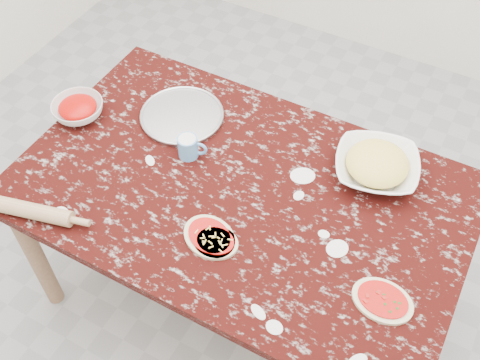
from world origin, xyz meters
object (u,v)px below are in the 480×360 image
object	(u,v)px
flour_mug	(189,147)
worktable	(240,203)
cheese_bowl	(376,167)
rolling_pin	(33,211)
sauce_bowl	(78,110)
pizza_tray	(182,116)

from	to	relation	value
flour_mug	worktable	bearing A→B (deg)	-12.34
cheese_bowl	flour_mug	world-z (taller)	flour_mug
worktable	rolling_pin	xyz separation A→B (m)	(-0.56, -0.44, 0.11)
flour_mug	sauce_bowl	bearing A→B (deg)	-176.90
pizza_tray	rolling_pin	bearing A→B (deg)	-105.68
worktable	cheese_bowl	world-z (taller)	cheese_bowl
sauce_bowl	rolling_pin	world-z (taller)	sauce_bowl
pizza_tray	cheese_bowl	xyz separation A→B (m)	(0.77, 0.08, 0.03)
sauce_bowl	flour_mug	size ratio (longest dim) A/B	1.83
cheese_bowl	flour_mug	bearing A→B (deg)	-159.27
pizza_tray	flour_mug	world-z (taller)	flour_mug
pizza_tray	rolling_pin	distance (m)	0.68
flour_mug	rolling_pin	size ratio (longest dim) A/B	0.39
worktable	flour_mug	size ratio (longest dim) A/B	14.53
worktable	rolling_pin	world-z (taller)	rolling_pin
pizza_tray	rolling_pin	xyz separation A→B (m)	(-0.18, -0.65, 0.02)
cheese_bowl	rolling_pin	bearing A→B (deg)	-142.43
sauce_bowl	rolling_pin	xyz separation A→B (m)	(0.18, -0.47, -0.00)
pizza_tray	sauce_bowl	world-z (taller)	sauce_bowl
worktable	pizza_tray	bearing A→B (deg)	150.63
sauce_bowl	rolling_pin	size ratio (longest dim) A/B	0.71
pizza_tray	flour_mug	size ratio (longest dim) A/B	2.94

